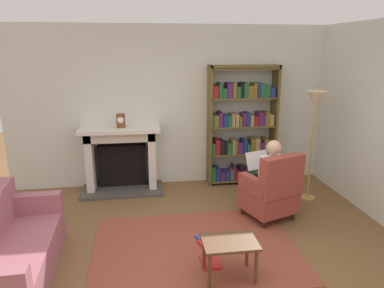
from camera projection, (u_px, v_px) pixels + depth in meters
name	position (u px, v px, depth m)	size (l,w,h in m)	color
ground	(198.00, 262.00, 3.96)	(14.00, 14.00, 0.00)	brown
back_wall	(175.00, 107.00, 6.03)	(5.60, 0.10, 2.70)	silver
side_wall_right	(364.00, 117.00, 5.16)	(0.10, 5.20, 2.70)	silver
area_rug	(194.00, 248.00, 4.24)	(2.40, 1.80, 0.01)	brown
fireplace	(121.00, 156.00, 5.87)	(1.32, 0.64, 1.09)	#4C4742
mantel_clock	(121.00, 121.00, 5.61)	(0.14, 0.14, 0.22)	brown
bookshelf	(242.00, 128.00, 6.08)	(1.18, 0.32, 2.05)	brown
armchair_reading	(272.00, 191.00, 4.85)	(0.81, 0.80, 0.97)	#331E14
seated_reader	(267.00, 175.00, 4.90)	(0.48, 0.59, 1.14)	white
sofa_floral	(8.00, 254.00, 3.55)	(0.79, 1.73, 0.85)	#A35F6C
side_table	(230.00, 247.00, 3.61)	(0.56, 0.39, 0.42)	brown
scattered_books	(211.00, 247.00, 4.21)	(0.41, 0.76, 0.04)	#334CA5
floor_lamp	(315.00, 109.00, 5.25)	(0.32, 0.32, 1.71)	#B7933F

